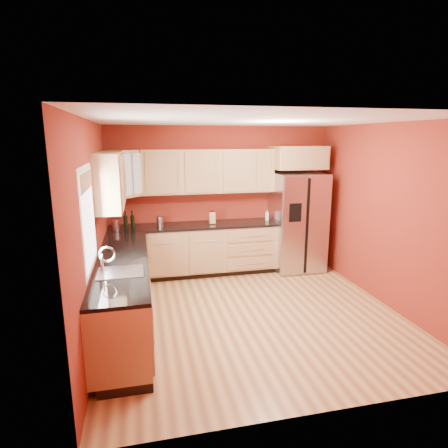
{
  "coord_description": "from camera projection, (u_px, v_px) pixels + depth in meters",
  "views": [
    {
      "loc": [
        -1.43,
        -4.6,
        2.38
      ],
      "look_at": [
        -0.19,
        0.9,
        1.09
      ],
      "focal_mm": 30.0,
      "sensor_mm": 36.0,
      "label": 1
    }
  ],
  "objects": [
    {
      "name": "base_cabinets_left",
      "position": [
        124.0,
        295.0,
        4.75
      ],
      "size": [
        0.6,
        2.8,
        0.88
      ],
      "primitive_type": "cube",
      "color": "tan",
      "rests_on": "floor"
    },
    {
      "name": "ceiling",
      "position": [
        255.0,
        120.0,
        4.64
      ],
      "size": [
        4.0,
        4.0,
        0.0
      ],
      "primitive_type": "plane",
      "color": "white",
      "rests_on": "wall_back"
    },
    {
      "name": "wall_front",
      "position": [
        326.0,
        275.0,
        3.02
      ],
      "size": [
        4.0,
        0.04,
        2.6
      ],
      "primitive_type": "cube",
      "color": "maroon",
      "rests_on": "floor"
    },
    {
      "name": "wall_left",
      "position": [
        94.0,
        230.0,
        4.5
      ],
      "size": [
        0.04,
        4.0,
        2.6
      ],
      "primitive_type": "cube",
      "color": "maroon",
      "rests_on": "floor"
    },
    {
      "name": "wall_back",
      "position": [
        221.0,
        199.0,
        6.83
      ],
      "size": [
        4.0,
        0.04,
        2.6
      ],
      "primitive_type": "cube",
      "color": "maroon",
      "rests_on": "floor"
    },
    {
      "name": "sink_faucet",
      "position": [
        120.0,
        260.0,
        4.14
      ],
      "size": [
        0.5,
        0.42,
        0.3
      ],
      "primitive_type": null,
      "color": "silver",
      "rests_on": "countertop_left"
    },
    {
      "name": "floor",
      "position": [
        251.0,
        313.0,
        5.22
      ],
      "size": [
        4.0,
        4.0,
        0.0
      ],
      "primitive_type": "plane",
      "color": "#945F39",
      "rests_on": "ground"
    },
    {
      "name": "countertop_back",
      "position": [
        194.0,
        226.0,
        6.5
      ],
      "size": [
        2.9,
        0.62,
        0.04
      ],
      "primitive_type": "cube",
      "color": "black",
      "rests_on": "base_cabinets_back"
    },
    {
      "name": "base_cabinets_back",
      "position": [
        194.0,
        251.0,
        6.62
      ],
      "size": [
        2.9,
        0.6,
        0.88
      ],
      "primitive_type": "cube",
      "color": "tan",
      "rests_on": "floor"
    },
    {
      "name": "corner_upper_cabinet",
      "position": [
        124.0,
        174.0,
        6.04
      ],
      "size": [
        0.67,
        0.67,
        0.75
      ],
      "primitive_type": "cube",
      "rotation": [
        0.0,
        0.0,
        0.79
      ],
      "color": "tan",
      "rests_on": "wall_back"
    },
    {
      "name": "window",
      "position": [
        89.0,
        219.0,
        3.97
      ],
      "size": [
        0.03,
        0.9,
        1.0
      ],
      "primitive_type": "cube",
      "color": "white",
      "rests_on": "wall_left"
    },
    {
      "name": "canister_left",
      "position": [
        116.0,
        224.0,
        6.14
      ],
      "size": [
        0.12,
        0.12,
        0.17
      ],
      "primitive_type": "cylinder",
      "rotation": [
        0.0,
        0.0,
        -0.15
      ],
      "color": "silver",
      "rests_on": "countertop_back"
    },
    {
      "name": "upper_cabinets_left",
      "position": [
        109.0,
        180.0,
        5.1
      ],
      "size": [
        0.33,
        1.35,
        0.75
      ],
      "primitive_type": "cube",
      "color": "tan",
      "rests_on": "wall_left"
    },
    {
      "name": "knife_block",
      "position": [
        212.0,
        218.0,
        6.54
      ],
      "size": [
        0.1,
        0.09,
        0.2
      ],
      "primitive_type": "cube",
      "rotation": [
        0.0,
        0.0,
        0.02
      ],
      "color": "tan",
      "rests_on": "countertop_back"
    },
    {
      "name": "upper_cabinets_back",
      "position": [
        209.0,
        171.0,
        6.5
      ],
      "size": [
        2.3,
        0.33,
        0.75
      ],
      "primitive_type": "cube",
      "color": "tan",
      "rests_on": "wall_back"
    },
    {
      "name": "over_fridge_cabinet",
      "position": [
        298.0,
        157.0,
        6.67
      ],
      "size": [
        0.92,
        0.6,
        0.4
      ],
      "primitive_type": "cube",
      "color": "tan",
      "rests_on": "wall_back"
    },
    {
      "name": "canister_right",
      "position": [
        160.0,
        222.0,
        6.31
      ],
      "size": [
        0.13,
        0.13,
        0.18
      ],
      "primitive_type": "cylinder",
      "rotation": [
        0.0,
        0.0,
        0.13
      ],
      "color": "silver",
      "rests_on": "countertop_back"
    },
    {
      "name": "wine_bottle_a",
      "position": [
        126.0,
        220.0,
        6.19
      ],
      "size": [
        0.07,
        0.07,
        0.3
      ],
      "primitive_type": null,
      "rotation": [
        0.0,
        0.0,
        -0.02
      ],
      "color": "black",
      "rests_on": "countertop_back"
    },
    {
      "name": "refrigerator",
      "position": [
        297.0,
        222.0,
        6.85
      ],
      "size": [
        0.9,
        0.75,
        1.78
      ],
      "primitive_type": "cube",
      "color": "silver",
      "rests_on": "floor"
    },
    {
      "name": "countertop_left",
      "position": [
        122.0,
        260.0,
        4.65
      ],
      "size": [
        0.62,
        2.8,
        0.04
      ],
      "primitive_type": "cube",
      "color": "black",
      "rests_on": "base_cabinets_left"
    },
    {
      "name": "wall_right",
      "position": [
        387.0,
        216.0,
        5.36
      ],
      "size": [
        0.04,
        4.0,
        2.6
      ],
      "primitive_type": "cube",
      "color": "maroon",
      "rests_on": "floor"
    },
    {
      "name": "wine_bottle_b",
      "position": [
        133.0,
        219.0,
        6.19
      ],
      "size": [
        0.08,
        0.08,
        0.3
      ],
      "primitive_type": null,
      "rotation": [
        0.0,
        0.0,
        -0.17
      ],
      "color": "black",
      "rests_on": "countertop_back"
    },
    {
      "name": "soap_dispenser",
      "position": [
        267.0,
        216.0,
        6.8
      ],
      "size": [
        0.08,
        0.08,
        0.19
      ],
      "primitive_type": "cylinder",
      "rotation": [
        0.0,
        0.0,
        0.3
      ],
      "color": "white",
      "rests_on": "countertop_back"
    }
  ]
}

